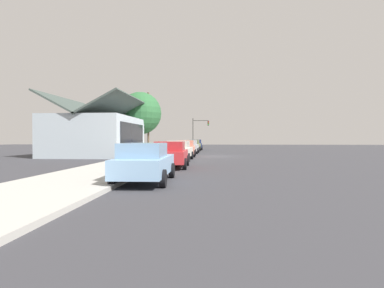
{
  "coord_description": "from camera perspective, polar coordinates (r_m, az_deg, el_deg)",
  "views": [
    {
      "loc": [
        -31.8,
        0.02,
        1.77
      ],
      "look_at": [
        -0.35,
        2.19,
        1.22
      ],
      "focal_mm": 29.98,
      "sensor_mm": 36.0,
      "label": 1
    }
  ],
  "objects": [
    {
      "name": "ground_plane",
      "position": [
        31.85,
        3.98,
        -2.19
      ],
      "size": [
        120.0,
        120.0,
        0.0
      ],
      "primitive_type": "plane",
      "color": "#38383D"
    },
    {
      "name": "sidewalk_curb",
      "position": [
        32.33,
        -6.01,
        -2.0
      ],
      "size": [
        60.0,
        4.2,
        0.16
      ],
      "primitive_type": "cube",
      "color": "#B2AFA8",
      "rests_on": "ground"
    },
    {
      "name": "car_skyblue",
      "position": [
        13.03,
        -8.37,
        -3.22
      ],
      "size": [
        4.72,
        2.12,
        1.59
      ],
      "rotation": [
        0.0,
        0.0,
        0.02
      ],
      "color": "#8CB7E0",
      "rests_on": "ground"
    },
    {
      "name": "car_cherry",
      "position": [
        19.42,
        -3.83,
        -1.83
      ],
      "size": [
        4.43,
        2.17,
        1.59
      ],
      "rotation": [
        0.0,
        0.0,
        0.03
      ],
      "color": "red",
      "rests_on": "ground"
    },
    {
      "name": "car_ivory",
      "position": [
        25.71,
        -2.27,
        -1.13
      ],
      "size": [
        4.85,
        2.03,
        1.59
      ],
      "rotation": [
        0.0,
        0.0,
        -0.02
      ],
      "color": "silver",
      "rests_on": "ground"
    },
    {
      "name": "car_coral",
      "position": [
        31.37,
        -1.14,
        -0.75
      ],
      "size": [
        4.51,
        2.05,
        1.59
      ],
      "rotation": [
        0.0,
        0.0,
        0.03
      ],
      "color": "#EA8C75",
      "rests_on": "ground"
    },
    {
      "name": "car_silver",
      "position": [
        37.9,
        -0.32,
        -0.44
      ],
      "size": [
        4.71,
        2.02,
        1.59
      ],
      "rotation": [
        0.0,
        0.0,
        -0.01
      ],
      "color": "silver",
      "rests_on": "ground"
    },
    {
      "name": "car_olive",
      "position": [
        44.39,
        0.28,
        -0.23
      ],
      "size": [
        4.84,
        1.99,
        1.59
      ],
      "rotation": [
        0.0,
        0.0,
        -0.02
      ],
      "color": "olive",
      "rests_on": "ground"
    },
    {
      "name": "car_navy",
      "position": [
        50.3,
        0.69,
        -0.09
      ],
      "size": [
        4.79,
        2.25,
        1.59
      ],
      "rotation": [
        0.0,
        0.0,
        0.05
      ],
      "color": "navy",
      "rests_on": "ground"
    },
    {
      "name": "storefront_building",
      "position": [
        34.23,
        -16.52,
        1.55
      ],
      "size": [
        11.4,
        7.71,
        6.06
      ],
      "color": "#ADBCC6",
      "rests_on": "ground"
    },
    {
      "name": "shade_tree",
      "position": [
        40.49,
        -9.19,
        5.41
      ],
      "size": [
        5.25,
        5.25,
        7.54
      ],
      "color": "brown",
      "rests_on": "ground"
    },
    {
      "name": "traffic_light_main",
      "position": [
        54.37,
        1.29,
        2.81
      ],
      "size": [
        0.37,
        2.79,
        5.2
      ],
      "color": "#383833",
      "rests_on": "ground"
    },
    {
      "name": "utility_pole_wooden",
      "position": [
        40.37,
        -7.77,
        4.05
      ],
      "size": [
        1.8,
        0.24,
        7.5
      ],
      "color": "brown",
      "rests_on": "ground"
    },
    {
      "name": "fire_hydrant_red",
      "position": [
        43.93,
        -1.52,
        -0.66
      ],
      "size": [
        0.22,
        0.22,
        0.71
      ],
      "color": "red",
      "rests_on": "sidewalk_curb"
    }
  ]
}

